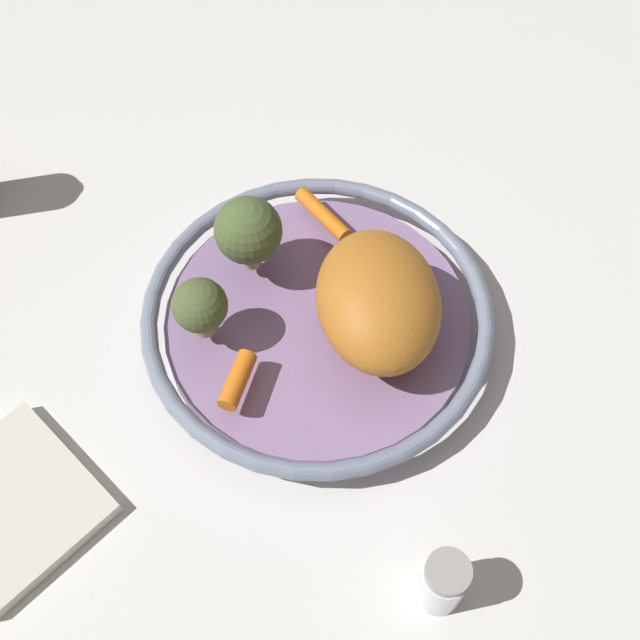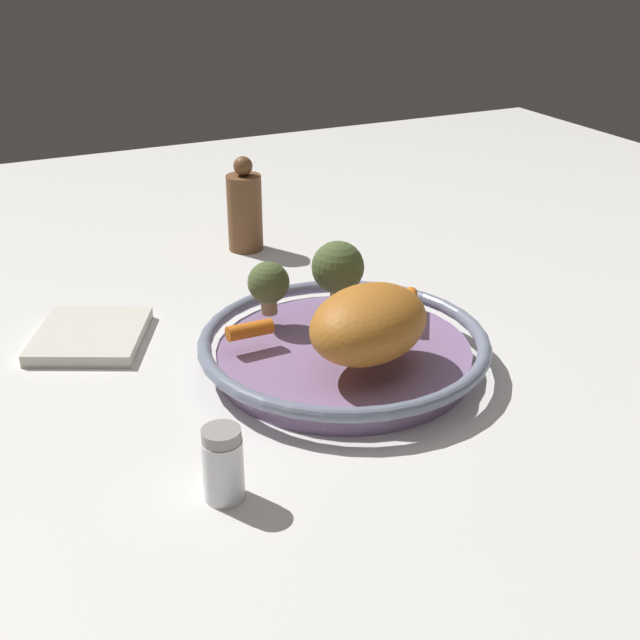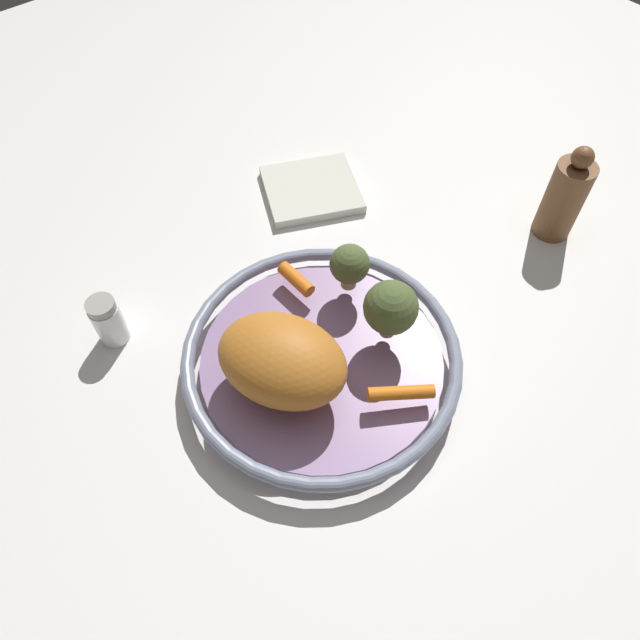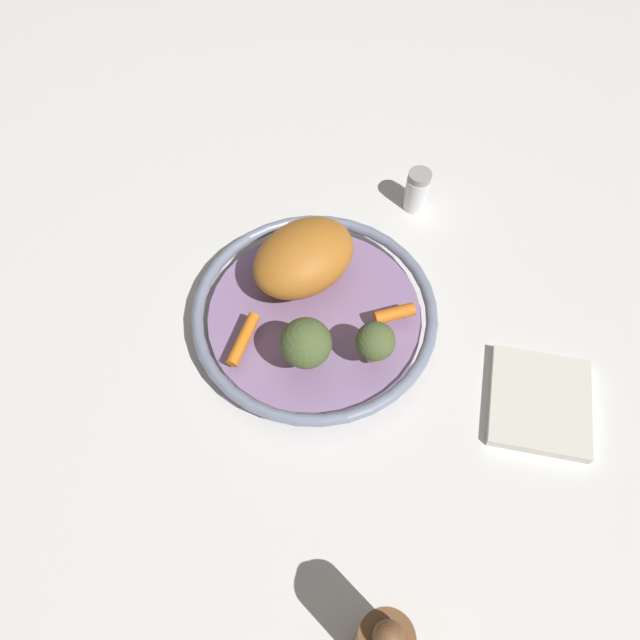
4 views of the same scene
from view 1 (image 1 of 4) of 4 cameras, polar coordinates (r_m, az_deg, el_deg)
name	(u,v)px [view 1 (image 1 of 4)]	position (r m, az deg, el deg)	size (l,w,h in m)	color
ground_plane	(317,331)	(0.71, -0.18, -0.80)	(2.04, 2.04, 0.00)	silver
serving_bowl	(317,319)	(0.69, -0.19, 0.08)	(0.31, 0.31, 0.04)	#8E709E
roast_chicken_piece	(377,303)	(0.64, 4.18, 1.22)	(0.14, 0.10, 0.07)	#BB6D25
baby_carrot_center	(237,380)	(0.64, -6.03, -4.36)	(0.02, 0.02, 0.05)	orange
baby_carrot_back	(323,215)	(0.73, 0.21, 7.67)	(0.01, 0.01, 0.07)	orange
broccoli_floret_small	(248,231)	(0.67, -5.25, 6.46)	(0.06, 0.06, 0.08)	tan
broccoli_floret_large	(200,306)	(0.65, -8.73, 0.98)	(0.05, 0.05, 0.06)	tan
salt_shaker	(443,582)	(0.60, 8.92, -18.34)	(0.03, 0.03, 0.07)	white
dish_towel	(12,505)	(0.68, -21.55, -12.40)	(0.12, 0.13, 0.01)	silver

